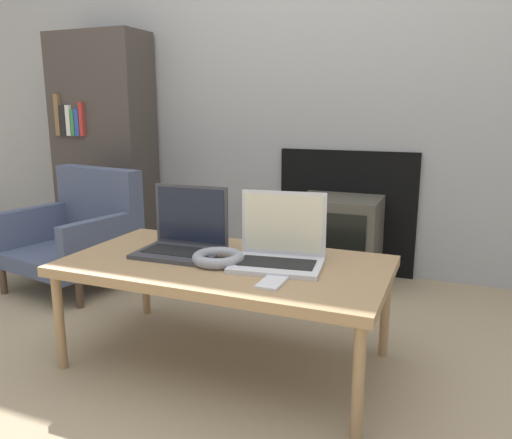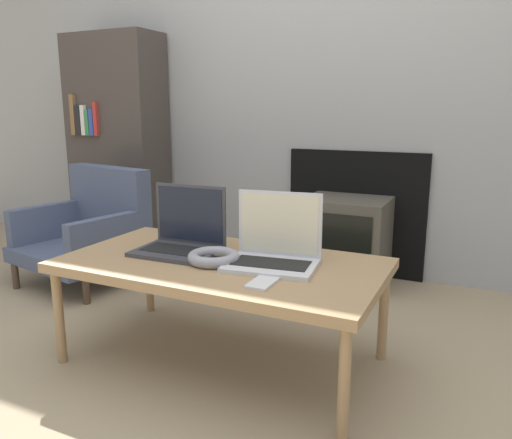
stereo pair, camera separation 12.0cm
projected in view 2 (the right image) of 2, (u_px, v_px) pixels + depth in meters
The scene contains 10 objects.
ground_plane at pixel (173, 406), 1.64m from camera, with size 14.00×14.00×0.00m, color #998466.
wall_back at pixel (333, 48), 2.81m from camera, with size 7.00×0.08×2.60m.
table at pixel (221, 269), 1.85m from camera, with size 1.18×0.63×0.40m.
laptop_left at pixel (182, 237), 1.96m from camera, with size 0.32×0.24×0.26m.
laptop_right at pixel (275, 248), 1.79m from camera, with size 0.34×0.27×0.26m.
headphones at pixel (214, 257), 1.82m from camera, with size 0.19×0.19×0.04m.
phone at pixel (263, 283), 1.60m from camera, with size 0.07×0.13×0.01m.
tv at pixel (345, 241), 2.75m from camera, with size 0.45×0.37×0.48m.
armchair at pixel (91, 228), 2.80m from camera, with size 0.69×0.65×0.63m.
bookshelf at pixel (118, 145), 3.35m from camera, with size 0.64×0.32×1.43m.
Camera 2 is at (0.88, -1.21, 0.95)m, focal length 35.00 mm.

